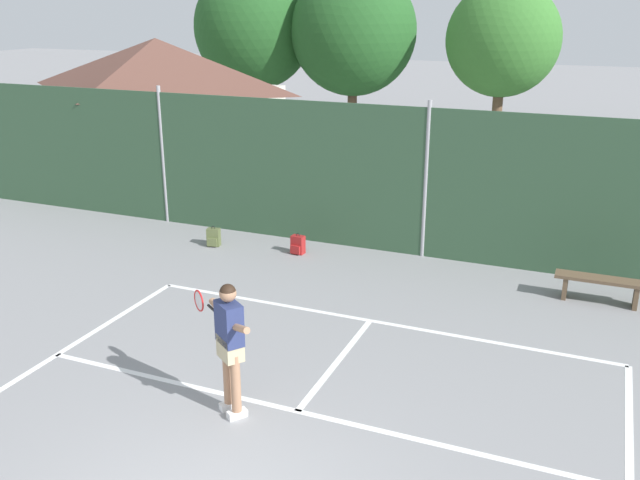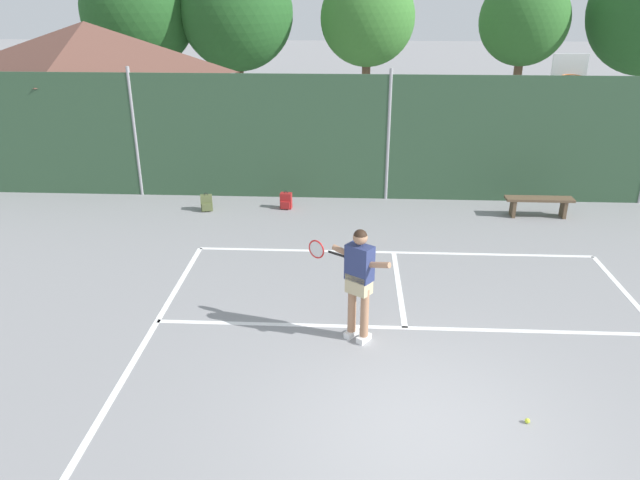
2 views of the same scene
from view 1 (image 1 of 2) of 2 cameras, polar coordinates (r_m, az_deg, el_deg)
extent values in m
cube|color=white|center=(12.05, 4.12, -6.60)|extent=(8.20, 0.10, 0.01)
cube|color=white|center=(9.58, -1.86, -13.84)|extent=(8.20, 0.10, 0.01)
cube|color=white|center=(10.76, 1.45, -9.88)|extent=(0.10, 2.97, 0.01)
cube|color=#2D4C33|center=(14.69, 8.66, 4.55)|extent=(26.00, 0.05, 3.18)
cylinder|color=#99999E|center=(17.36, -12.72, 6.77)|extent=(0.09, 0.09, 3.33)
cylinder|color=#99999E|center=(14.68, 8.67, 4.83)|extent=(0.09, 0.09, 3.33)
cube|color=beige|center=(21.53, -12.80, 8.31)|extent=(6.03, 4.59, 2.76)
pyramid|color=brown|center=(21.26, -13.22, 13.88)|extent=(6.51, 4.96, 1.44)
cylinder|color=brown|center=(28.90, -5.28, 10.73)|extent=(0.36, 0.36, 2.18)
ellipsoid|color=#235623|center=(28.62, -5.48, 16.90)|extent=(4.76, 4.29, 4.76)
cylinder|color=brown|center=(27.23, 2.64, 10.23)|extent=(0.36, 0.36, 2.13)
ellipsoid|color=#235623|center=(26.93, 2.74, 16.71)|extent=(4.72, 4.25, 4.72)
cylinder|color=brown|center=(25.89, 14.23, 9.41)|extent=(0.36, 0.36, 2.29)
ellipsoid|color=#38752D|center=(25.60, 14.75, 15.61)|extent=(3.91, 3.52, 3.91)
cube|color=silver|center=(9.50, -6.81, -13.96)|extent=(0.25, 0.28, 0.10)
cube|color=silver|center=(9.69, -7.43, -13.28)|extent=(0.25, 0.28, 0.10)
cylinder|color=#A37556|center=(9.26, -6.92, -11.57)|extent=(0.13, 0.13, 0.82)
cylinder|color=#A37556|center=(9.45, -7.55, -10.92)|extent=(0.13, 0.13, 0.82)
cube|color=tan|center=(9.13, -7.36, -8.69)|extent=(0.43, 0.40, 0.32)
cube|color=navy|center=(8.98, -7.45, -6.77)|extent=(0.46, 0.43, 0.56)
sphere|color=#A37556|center=(8.81, -7.56, -4.37)|extent=(0.22, 0.22, 0.22)
sphere|color=black|center=(8.80, -7.57, -4.25)|extent=(0.21, 0.21, 0.21)
cylinder|color=#A37556|center=(9.09, -8.15, -5.76)|extent=(0.50, 0.40, 0.17)
cylinder|color=#A37556|center=(8.73, -6.69, -7.17)|extent=(0.46, 0.37, 0.22)
cylinder|color=black|center=(9.27, -8.78, -5.62)|extent=(0.26, 0.20, 0.04)
torus|color=red|center=(9.55, -9.89, -4.93)|extent=(0.26, 0.20, 0.30)
cylinder|color=silver|center=(9.55, -9.89, -4.93)|extent=(0.21, 0.16, 0.26)
cube|color=#566038|center=(15.73, -8.71, 0.23)|extent=(0.31, 0.23, 0.40)
cube|color=#566038|center=(15.65, -8.84, -0.18)|extent=(0.23, 0.10, 0.18)
torus|color=black|center=(15.66, -8.75, 1.00)|extent=(0.09, 0.03, 0.09)
cube|color=maroon|center=(15.08, -1.82, -0.38)|extent=(0.30, 0.21, 0.40)
cube|color=maroon|center=(15.01, -2.05, -0.80)|extent=(0.23, 0.08, 0.18)
torus|color=black|center=(15.01, -1.83, 0.41)|extent=(0.09, 0.02, 0.09)
cube|color=brown|center=(13.53, 22.07, -3.01)|extent=(1.60, 0.36, 0.06)
cube|color=brown|center=(13.62, 19.44, -3.57)|extent=(0.08, 0.32, 0.45)
cube|color=brown|center=(13.64, 24.46, -4.20)|extent=(0.08, 0.32, 0.45)
camera|label=2|loc=(4.47, -82.89, 1.36)|focal=33.68mm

